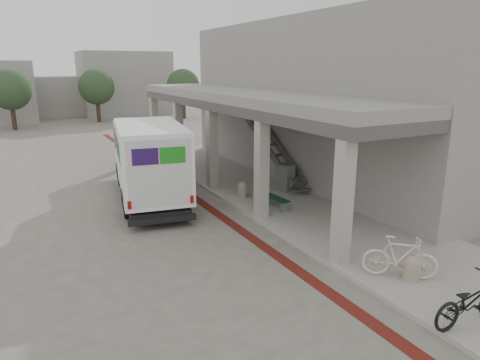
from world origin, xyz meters
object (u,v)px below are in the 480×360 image
bench (273,199)px  bicycle_black (470,301)px  bicycle_cream (400,257)px  fedex_truck (148,159)px  utility_cabinet (285,177)px

bench → bicycle_black: bearing=-97.8°
bicycle_black → bench: bearing=-1.0°
bench → bicycle_cream: bearing=-96.2°
fedex_truck → utility_cabinet: size_ratio=6.74×
fedex_truck → bench: bearing=-33.0°
fedex_truck → bench: (3.56, -3.29, -1.21)m
fedex_truck → bicycle_black: 11.72m
fedex_truck → bicycle_cream: fedex_truck is taller
bench → utility_cabinet: (1.53, 1.51, 0.27)m
utility_cabinet → bicycle_cream: (-1.71, -7.49, -0.02)m
bench → bicycle_black: 7.99m
bench → utility_cabinet: 2.17m
bench → utility_cabinet: bearing=40.4°
fedex_truck → bicycle_cream: (3.37, -9.27, -0.97)m
bench → utility_cabinet: utility_cabinet is taller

